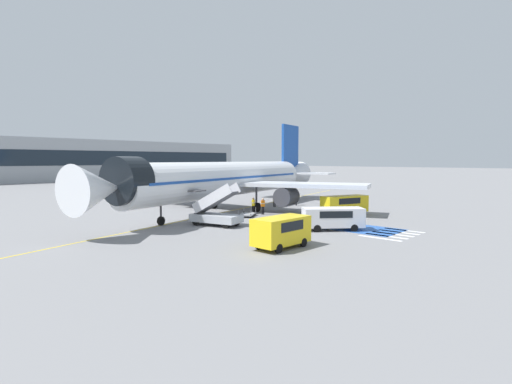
% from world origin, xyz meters
% --- Properties ---
extents(ground_plane, '(600.00, 600.00, 0.00)m').
position_xyz_m(ground_plane, '(0.00, 0.00, 0.00)').
color(ground_plane, slate).
extents(apron_leadline_yellow, '(74.53, 18.10, 0.01)m').
position_xyz_m(apron_leadline_yellow, '(0.33, -0.40, 0.00)').
color(apron_leadline_yellow, gold).
rests_on(apron_leadline_yellow, ground_plane).
extents(apron_stand_patch_blue, '(4.61, 12.00, 0.01)m').
position_xyz_m(apron_stand_patch_blue, '(0.33, -15.42, 0.00)').
color(apron_stand_patch_blue, '#2856A8').
rests_on(apron_stand_patch_blue, ground_plane).
extents(apron_walkway_bar_0, '(0.44, 3.60, 0.01)m').
position_xyz_m(apron_walkway_bar_0, '(-2.67, -21.17, 0.00)').
color(apron_walkway_bar_0, silver).
rests_on(apron_walkway_bar_0, ground_plane).
extents(apron_walkway_bar_1, '(0.44, 3.60, 0.01)m').
position_xyz_m(apron_walkway_bar_1, '(-1.47, -21.17, 0.00)').
color(apron_walkway_bar_1, silver).
rests_on(apron_walkway_bar_1, ground_plane).
extents(apron_walkway_bar_2, '(0.44, 3.60, 0.01)m').
position_xyz_m(apron_walkway_bar_2, '(-0.27, -21.17, 0.00)').
color(apron_walkway_bar_2, silver).
rests_on(apron_walkway_bar_2, ground_plane).
extents(apron_walkway_bar_3, '(0.44, 3.60, 0.01)m').
position_xyz_m(apron_walkway_bar_3, '(0.93, -21.17, 0.00)').
color(apron_walkway_bar_3, silver).
rests_on(apron_walkway_bar_3, ground_plane).
extents(apron_walkway_bar_4, '(0.44, 3.60, 0.01)m').
position_xyz_m(apron_walkway_bar_4, '(2.13, -21.17, 0.00)').
color(apron_walkway_bar_4, silver).
rests_on(apron_walkway_bar_4, ground_plane).
extents(airliner, '(42.95, 31.90, 11.64)m').
position_xyz_m(airliner, '(0.93, -0.25, 3.90)').
color(airliner, silver).
rests_on(airliner, ground_plane).
extents(boarding_stairs_forward, '(3.26, 5.54, 4.10)m').
position_xyz_m(boarding_stairs_forward, '(-7.32, -6.96, 1.00)').
color(boarding_stairs_forward, '#ADB2BA').
rests_on(boarding_stairs_forward, ground_plane).
extents(fuel_tanker, '(8.87, 2.78, 3.27)m').
position_xyz_m(fuel_tanker, '(8.49, 18.24, 1.64)').
color(fuel_tanker, '#38383D').
rests_on(fuel_tanker, ground_plane).
extents(service_van_0, '(4.43, 2.11, 2.18)m').
position_xyz_m(service_van_0, '(-10.65, -17.58, 1.30)').
color(service_van_0, yellow).
rests_on(service_van_0, ground_plane).
extents(service_van_1, '(5.78, 3.59, 2.16)m').
position_xyz_m(service_van_1, '(7.38, -12.20, 1.29)').
color(service_van_1, yellow).
rests_on(service_van_1, ground_plane).
extents(service_van_2, '(5.23, 5.06, 1.97)m').
position_xyz_m(service_van_2, '(-1.99, -16.45, 1.19)').
color(service_van_2, silver).
rests_on(service_van_2, ground_plane).
extents(baggage_cart, '(3.00, 2.60, 0.87)m').
position_xyz_m(baggage_cart, '(-1.01, -5.04, 0.26)').
color(baggage_cart, gray).
rests_on(baggage_cart, ground_plane).
extents(ground_crew_0, '(0.48, 0.35, 1.88)m').
position_xyz_m(ground_crew_0, '(1.10, -4.00, 1.09)').
color(ground_crew_0, black).
rests_on(ground_crew_0, ground_plane).
extents(ground_crew_1, '(0.47, 0.46, 1.82)m').
position_xyz_m(ground_crew_1, '(11.18, -2.61, 1.05)').
color(ground_crew_1, black).
rests_on(ground_crew_1, ground_plane).
extents(ground_crew_2, '(0.43, 0.49, 1.68)m').
position_xyz_m(ground_crew_2, '(7.88, -1.51, 0.96)').
color(ground_crew_2, black).
rests_on(ground_crew_2, ground_plane).
extents(ground_crew_3, '(0.49, 0.43, 1.86)m').
position_xyz_m(ground_crew_3, '(1.38, -5.22, 1.08)').
color(ground_crew_3, black).
rests_on(ground_crew_3, ground_plane).
extents(terminal_building, '(137.71, 12.10, 12.22)m').
position_xyz_m(terminal_building, '(10.05, 86.19, 6.11)').
color(terminal_building, '#9EA3A8').
rests_on(terminal_building, ground_plane).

